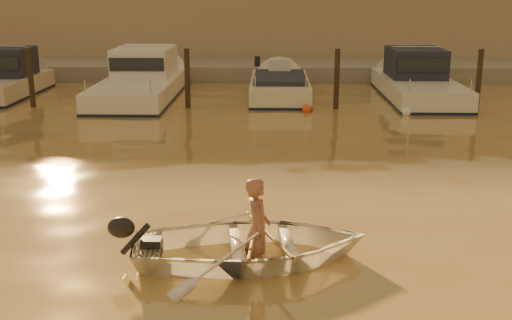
{
  "coord_description": "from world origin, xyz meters",
  "views": [
    {
      "loc": [
        2.65,
        -7.57,
        4.03
      ],
      "look_at": [
        2.34,
        4.41,
        0.75
      ],
      "focal_mm": 45.0,
      "sensor_mm": 36.0,
      "label": 1
    }
  ],
  "objects_px": {
    "person": "(258,229)",
    "moored_boat_2": "(141,80)",
    "dinghy": "(251,245)",
    "moored_boat_1": "(5,79)",
    "moored_boat_4": "(418,81)",
    "moored_boat_3": "(280,91)",
    "waterfront_building": "(223,17)"
  },
  "relations": [
    {
      "from": "dinghy",
      "to": "moored_boat_2",
      "type": "relative_size",
      "value": 0.41
    },
    {
      "from": "moored_boat_3",
      "to": "waterfront_building",
      "type": "distance_m",
      "value": 11.59
    },
    {
      "from": "person",
      "to": "moored_boat_1",
      "type": "relative_size",
      "value": 0.27
    },
    {
      "from": "dinghy",
      "to": "waterfront_building",
      "type": "distance_m",
      "value": 25.78
    },
    {
      "from": "moored_boat_1",
      "to": "moored_boat_2",
      "type": "bearing_deg",
      "value": 0.0
    },
    {
      "from": "moored_boat_2",
      "to": "moored_boat_3",
      "type": "xyz_separation_m",
      "value": [
        5.13,
        0.0,
        -0.4
      ]
    },
    {
      "from": "moored_boat_1",
      "to": "moored_boat_4",
      "type": "bearing_deg",
      "value": 0.0
    },
    {
      "from": "person",
      "to": "moored_boat_3",
      "type": "xyz_separation_m",
      "value": [
        0.48,
        14.57,
        -0.27
      ]
    },
    {
      "from": "moored_boat_2",
      "to": "waterfront_building",
      "type": "xyz_separation_m",
      "value": [
        2.2,
        11.0,
        1.77
      ]
    },
    {
      "from": "moored_boat_2",
      "to": "moored_boat_4",
      "type": "relative_size",
      "value": 1.15
    },
    {
      "from": "moored_boat_4",
      "to": "moored_boat_2",
      "type": "bearing_deg",
      "value": 180.0
    },
    {
      "from": "moored_boat_1",
      "to": "waterfront_building",
      "type": "relative_size",
      "value": 0.13
    },
    {
      "from": "moored_boat_4",
      "to": "person",
      "type": "bearing_deg",
      "value": -110.87
    },
    {
      "from": "moored_boat_1",
      "to": "moored_boat_2",
      "type": "xyz_separation_m",
      "value": [
        5.09,
        0.0,
        0.0
      ]
    },
    {
      "from": "moored_boat_2",
      "to": "person",
      "type": "bearing_deg",
      "value": -72.32
    },
    {
      "from": "dinghy",
      "to": "moored_boat_1",
      "type": "xyz_separation_m",
      "value": [
        -9.64,
        14.59,
        0.38
      ]
    },
    {
      "from": "dinghy",
      "to": "person",
      "type": "distance_m",
      "value": 0.27
    },
    {
      "from": "person",
      "to": "dinghy",
      "type": "bearing_deg",
      "value": 90.0
    },
    {
      "from": "person",
      "to": "moored_boat_3",
      "type": "height_order",
      "value": "person"
    },
    {
      "from": "person",
      "to": "waterfront_building",
      "type": "relative_size",
      "value": 0.03
    },
    {
      "from": "dinghy",
      "to": "moored_boat_1",
      "type": "distance_m",
      "value": 17.49
    },
    {
      "from": "person",
      "to": "moored_boat_2",
      "type": "distance_m",
      "value": 15.3
    },
    {
      "from": "moored_boat_2",
      "to": "moored_boat_4",
      "type": "xyz_separation_m",
      "value": [
        10.2,
        0.0,
        0.0
      ]
    },
    {
      "from": "person",
      "to": "moored_boat_4",
      "type": "xyz_separation_m",
      "value": [
        5.56,
        14.57,
        0.13
      ]
    },
    {
      "from": "moored_boat_2",
      "to": "moored_boat_4",
      "type": "bearing_deg",
      "value": 0.0
    },
    {
      "from": "moored_boat_1",
      "to": "moored_boat_3",
      "type": "xyz_separation_m",
      "value": [
        10.22,
        0.0,
        -0.4
      ]
    },
    {
      "from": "dinghy",
      "to": "person",
      "type": "height_order",
      "value": "person"
    },
    {
      "from": "waterfront_building",
      "to": "moored_boat_4",
      "type": "bearing_deg",
      "value": -53.97
    },
    {
      "from": "moored_boat_2",
      "to": "moored_boat_3",
      "type": "distance_m",
      "value": 5.14
    },
    {
      "from": "moored_boat_1",
      "to": "waterfront_building",
      "type": "height_order",
      "value": "waterfront_building"
    },
    {
      "from": "moored_boat_1",
      "to": "waterfront_building",
      "type": "bearing_deg",
      "value": 56.44
    },
    {
      "from": "dinghy",
      "to": "waterfront_building",
      "type": "bearing_deg",
      "value": -2.26
    }
  ]
}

